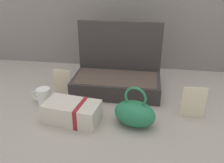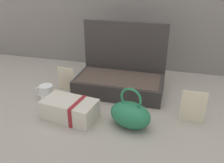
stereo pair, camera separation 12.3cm
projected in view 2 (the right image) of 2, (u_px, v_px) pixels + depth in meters
name	position (u px, v px, depth m)	size (l,w,h in m)	color
ground_plane	(112.00, 103.00, 1.31)	(6.00, 6.00, 0.00)	#9E9384
open_suitcase	(121.00, 76.00, 1.41)	(0.51, 0.28, 0.39)	#332D2B
teal_pouch_handbag	(130.00, 114.00, 1.09)	(0.23, 0.18, 0.20)	#237247
cream_toiletry_bag	(70.00, 109.00, 1.16)	(0.28, 0.18, 0.10)	beige
coffee_mug	(46.00, 92.00, 1.33)	(0.11, 0.07, 0.09)	white
info_card_left	(193.00, 107.00, 1.11)	(0.12, 0.01, 0.16)	beige
poster_card_right	(66.00, 79.00, 1.43)	(0.11, 0.01, 0.14)	beige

